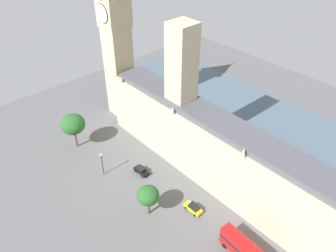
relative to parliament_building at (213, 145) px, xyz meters
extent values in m
plane|color=#565659|center=(2.00, 1.11, -9.41)|extent=(139.52, 139.52, 0.00)
cube|color=#475B6B|center=(-29.01, 1.11, -9.29)|extent=(31.97, 125.57, 0.25)
cube|color=#CCBA8E|center=(0.00, 1.11, -1.47)|extent=(10.28, 69.52, 15.89)
cube|color=#CCBA8E|center=(0.00, -11.40, 8.76)|extent=(5.74, 5.74, 36.35)
cube|color=#4C4C54|center=(0.00, 1.11, 7.28)|extent=(7.81, 66.74, 1.60)
cone|color=#CCBA8E|center=(4.74, -30.17, 7.41)|extent=(1.20, 1.20, 1.85)
cone|color=#CCBA8E|center=(4.74, -9.32, 7.50)|extent=(1.20, 1.20, 2.04)
cone|color=#CCBA8E|center=(4.74, 11.54, 7.65)|extent=(1.20, 1.20, 2.33)
cube|color=#CCBA8E|center=(-0.50, -38.71, 4.66)|extent=(6.51, 6.51, 28.15)
cube|color=#CCBA8E|center=(-0.50, -38.71, 23.07)|extent=(7.16, 7.16, 8.67)
cylinder|color=silver|center=(3.23, -38.71, 23.07)|extent=(0.25, 4.95, 4.95)
torus|color=black|center=(3.23, -38.71, 23.07)|extent=(0.24, 5.19, 5.19)
cylinder|color=silver|center=(-0.50, -42.44, 23.07)|extent=(4.95, 0.25, 4.95)
torus|color=black|center=(-0.50, -42.44, 23.07)|extent=(5.19, 0.24, 5.19)
cube|color=black|center=(13.08, -11.81, -8.70)|extent=(2.00, 4.44, 0.75)
cube|color=black|center=(13.09, -12.03, -8.00)|extent=(1.62, 2.51, 0.65)
cylinder|color=black|center=(12.20, -10.46, -9.07)|extent=(0.28, 0.69, 0.68)
cylinder|color=black|center=(13.83, -10.38, -9.07)|extent=(0.28, 0.69, 0.68)
cylinder|color=black|center=(12.33, -13.24, -9.07)|extent=(0.28, 0.69, 0.68)
cylinder|color=black|center=(13.96, -13.17, -9.07)|extent=(0.28, 0.69, 0.68)
cube|color=gold|center=(11.86, 5.57, -8.70)|extent=(1.92, 4.47, 0.75)
cube|color=black|center=(11.86, 5.79, -8.00)|extent=(1.59, 2.52, 0.65)
cylinder|color=black|center=(12.73, 4.17, -9.07)|extent=(0.26, 0.69, 0.68)
cylinder|color=black|center=(11.06, 4.13, -9.07)|extent=(0.26, 0.69, 0.68)
cylinder|color=black|center=(12.67, 7.00, -9.07)|extent=(0.26, 0.69, 0.68)
cylinder|color=black|center=(11.00, 6.97, -9.07)|extent=(0.26, 0.69, 0.68)
cube|color=red|center=(12.92, 20.28, -6.76)|extent=(3.02, 10.61, 4.20)
cube|color=black|center=(12.92, 20.28, -6.68)|extent=(3.06, 10.21, 0.70)
cylinder|color=black|center=(13.89, 16.55, -8.86)|extent=(0.40, 1.12, 1.10)
cylinder|color=black|center=(11.59, 16.66, -8.86)|extent=(0.40, 1.12, 1.10)
cylinder|color=brown|center=(19.87, -32.54, -6.81)|extent=(0.56, 0.56, 5.21)
ellipsoid|color=#235623|center=(19.87, -32.54, -1.74)|extent=(6.57, 6.57, 5.58)
cylinder|color=brown|center=(19.78, -0.60, -7.45)|extent=(0.56, 0.56, 3.93)
ellipsoid|color=#235623|center=(19.78, -0.60, -3.62)|extent=(4.97, 4.97, 4.23)
cylinder|color=black|center=(20.43, -18.04, -6.33)|extent=(0.18, 0.18, 6.17)
sphere|color=#F2EAC6|center=(20.43, -18.04, -2.96)|extent=(0.56, 0.56, 0.56)
camera|label=1|loc=(49.34, 38.75, 50.68)|focal=35.49mm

